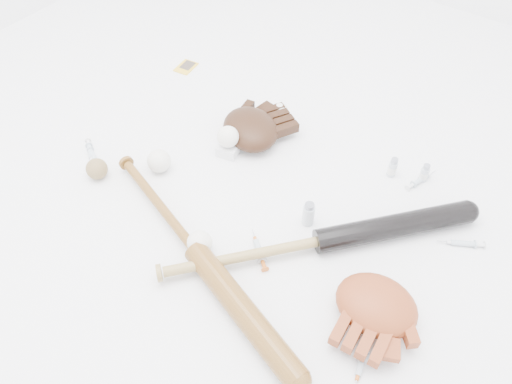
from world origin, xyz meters
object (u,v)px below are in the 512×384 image
Objects in this scene: bat_dark at (320,241)px; pedestal at (229,149)px; bat_wood at (197,253)px; glove_dark at (250,129)px.

pedestal is (-0.45, 0.16, -0.02)m from bat_dark.
bat_wood is 0.44m from pedestal.
glove_dark is (-0.18, 0.49, 0.01)m from bat_wood.
bat_dark reaches higher than bat_wood.
glove_dark reaches higher than pedestal.
bat_wood is 0.52m from glove_dark.
glove_dark is 3.88× the size of pedestal.
bat_wood is at bearing -41.30° from glove_dark.
glove_dark is 0.11m from pedestal.
glove_dark is at bearing 79.41° from pedestal.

